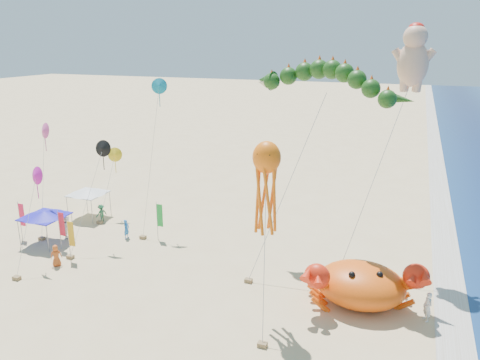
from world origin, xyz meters
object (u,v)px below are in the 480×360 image
object	(u,v)px
crab_inflatable	(360,284)
dragon_kite	(324,85)
canopy_white	(88,192)
canopy_blue	(44,214)
octopus_kite	(266,181)
cherub_kite	(413,56)

from	to	relation	value
crab_inflatable	dragon_kite	size ratio (longest dim) A/B	0.52
canopy_white	canopy_blue	bearing A→B (deg)	-85.33
canopy_blue	octopus_kite	bearing A→B (deg)	-10.15
octopus_kite	canopy_blue	xyz separation A→B (m)	(-19.41, 3.47, -5.76)
crab_inflatable	cherub_kite	distance (m)	15.34
crab_inflatable	dragon_kite	world-z (taller)	dragon_kite
octopus_kite	cherub_kite	bearing A→B (deg)	57.32
octopus_kite	canopy_blue	world-z (taller)	octopus_kite
octopus_kite	dragon_kite	bearing A→B (deg)	79.49
crab_inflatable	cherub_kite	xyz separation A→B (m)	(1.57, 7.65, 13.20)
dragon_kite	octopus_kite	xyz separation A→B (m)	(-1.46, -7.89, -4.58)
crab_inflatable	canopy_white	xyz separation A→B (m)	(-25.11, 6.51, 1.03)
dragon_kite	cherub_kite	size ratio (longest dim) A/B	0.84
crab_inflatable	cherub_kite	size ratio (longest dim) A/B	0.44
dragon_kite	cherub_kite	world-z (taller)	cherub_kite
crab_inflatable	octopus_kite	world-z (taller)	octopus_kite
cherub_kite	canopy_white	size ratio (longest dim) A/B	5.23
canopy_white	octopus_kite	bearing A→B (deg)	-25.35
crab_inflatable	cherub_kite	bearing A→B (deg)	78.40
dragon_kite	canopy_white	world-z (taller)	dragon_kite
cherub_kite	crab_inflatable	bearing A→B (deg)	-101.60
cherub_kite	canopy_blue	bearing A→B (deg)	-164.85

